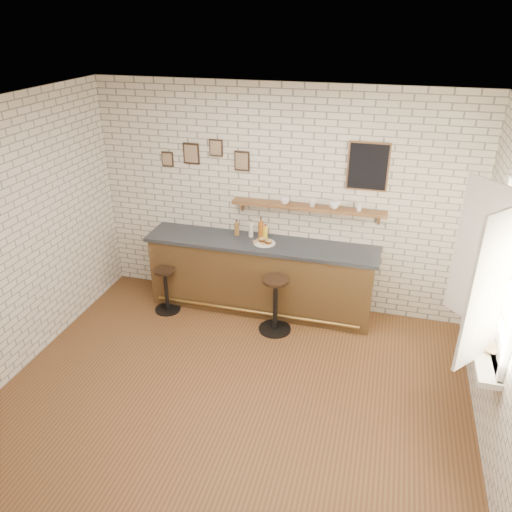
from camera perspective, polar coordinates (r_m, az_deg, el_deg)
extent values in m
plane|color=brown|center=(5.71, -2.37, -14.92)|extent=(5.00, 5.00, 0.00)
cube|color=#50391D|center=(6.81, 0.52, -2.44)|extent=(3.00, 0.58, 0.96)
cube|color=#2D333A|center=(6.58, 0.54, 1.41)|extent=(3.10, 0.62, 0.05)
cylinder|color=olive|center=(6.73, -0.20, -6.40)|extent=(2.79, 0.04, 0.04)
cylinder|color=white|center=(6.53, 0.97, 1.49)|extent=(0.28, 0.28, 0.01)
cylinder|color=#CC8D48|center=(6.54, 1.45, 1.60)|extent=(0.05, 0.05, 0.00)
cylinder|color=#CC8D48|center=(6.52, 1.12, 1.51)|extent=(0.05, 0.05, 0.00)
cylinder|color=#CC8D48|center=(6.61, 0.17, 1.89)|extent=(0.06, 0.06, 0.00)
cylinder|color=#CC8D48|center=(6.55, 1.35, 1.65)|extent=(0.06, 0.06, 0.00)
cylinder|color=#CC8D48|center=(6.52, -0.05, 1.52)|extent=(0.06, 0.06, 0.00)
cylinder|color=#CC8D48|center=(6.52, 1.41, 1.54)|extent=(0.04, 0.04, 0.00)
cylinder|color=#CC8D48|center=(6.48, 0.77, 1.37)|extent=(0.05, 0.05, 0.00)
cylinder|color=#CC8D48|center=(6.50, -0.09, 1.44)|extent=(0.04, 0.04, 0.00)
cylinder|color=#CC8D48|center=(6.58, -0.29, 1.77)|extent=(0.05, 0.05, 0.00)
cylinder|color=#CC8D48|center=(6.48, 1.20, 1.34)|extent=(0.06, 0.06, 0.00)
cylinder|color=#CC8D48|center=(6.57, 0.19, 1.73)|extent=(0.04, 0.04, 0.00)
cylinder|color=brown|center=(6.75, -2.22, 3.06)|extent=(0.07, 0.07, 0.17)
cylinder|color=brown|center=(6.71, -2.23, 3.86)|extent=(0.02, 0.02, 0.04)
cylinder|color=black|center=(6.70, -2.23, 4.06)|extent=(0.03, 0.03, 0.01)
cylinder|color=beige|center=(6.69, -0.58, 2.97)|extent=(0.06, 0.06, 0.19)
cylinder|color=beige|center=(6.65, -0.58, 3.88)|extent=(0.02, 0.02, 0.04)
cylinder|color=black|center=(6.64, -0.58, 4.09)|extent=(0.03, 0.03, 0.01)
cylinder|color=#8F4917|center=(6.65, 0.55, 3.01)|extent=(0.07, 0.07, 0.23)
cylinder|color=#8F4917|center=(6.60, 0.56, 4.14)|extent=(0.02, 0.02, 0.05)
cylinder|color=black|center=(6.58, 0.56, 4.39)|extent=(0.03, 0.03, 0.01)
cylinder|color=yellow|center=(6.65, 1.08, 2.66)|extent=(0.06, 0.06, 0.16)
cylinder|color=yellow|center=(6.61, 1.09, 3.41)|extent=(0.03, 0.03, 0.03)
cylinder|color=maroon|center=(6.60, 1.09, 3.58)|extent=(0.03, 0.03, 0.01)
cylinder|color=black|center=(7.10, -10.04, -5.99)|extent=(0.36, 0.36, 0.02)
cylinder|color=black|center=(6.95, -10.23, -3.88)|extent=(0.05, 0.05, 0.59)
cylinder|color=black|center=(6.80, -10.44, -1.62)|extent=(0.32, 0.32, 0.04)
cylinder|color=black|center=(6.60, 2.16, -8.31)|extent=(0.42, 0.42, 0.02)
cylinder|color=black|center=(6.40, 2.21, -5.67)|extent=(0.06, 0.06, 0.70)
cylinder|color=black|center=(6.21, 2.27, -2.78)|extent=(0.39, 0.39, 0.04)
cube|color=brown|center=(6.46, 5.93, 5.54)|extent=(2.00, 0.18, 0.04)
cube|color=brown|center=(6.74, -1.57, 5.86)|extent=(0.03, 0.04, 0.16)
cube|color=brown|center=(6.48, 13.88, 4.20)|extent=(0.03, 0.04, 0.16)
imported|color=white|center=(6.49, 3.31, 6.37)|extent=(0.15, 0.15, 0.10)
imported|color=white|center=(6.43, 6.48, 6.04)|extent=(0.14, 0.14, 0.09)
imported|color=white|center=(6.39, 8.92, 5.83)|extent=(0.15, 0.15, 0.11)
imported|color=white|center=(6.37, 11.72, 5.47)|extent=(0.12, 0.12, 0.09)
cube|color=black|center=(6.79, -7.40, 11.54)|extent=(0.22, 0.02, 0.28)
cube|color=black|center=(6.64, -4.59, 12.23)|extent=(0.18, 0.02, 0.22)
cube|color=black|center=(6.57, -1.61, 10.80)|extent=(0.20, 0.02, 0.26)
cube|color=black|center=(6.95, -10.07, 10.86)|extent=(0.16, 0.02, 0.20)
cube|color=black|center=(6.29, 12.69, 9.94)|extent=(0.46, 0.02, 0.56)
cube|color=white|center=(5.32, 24.31, -8.84)|extent=(0.20, 1.35, 0.06)
cube|color=white|center=(5.34, 25.05, -8.91)|extent=(0.05, 1.30, 0.06)
cube|color=white|center=(5.51, 25.74, 1.06)|extent=(0.05, 0.06, 1.50)
cube|color=white|center=(4.68, 25.44, -3.25)|extent=(0.40, 0.46, 1.46)
cube|color=white|center=(5.21, 24.59, -0.09)|extent=(0.40, 0.46, 1.46)
imported|color=tan|center=(5.21, 24.31, -9.14)|extent=(0.21, 0.27, 0.02)
imported|color=tan|center=(5.20, 24.35, -8.94)|extent=(0.26, 0.28, 0.02)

